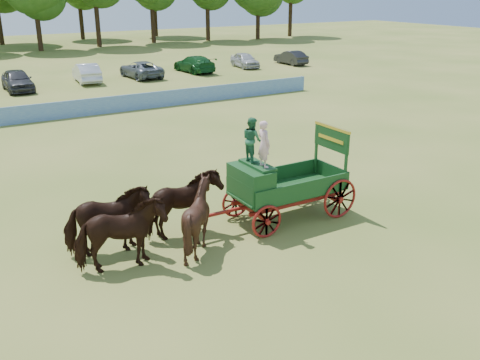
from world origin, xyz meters
name	(u,v)px	position (x,y,z in m)	size (l,w,h in m)	color
ground	(340,193)	(0.00, 0.00, 0.00)	(160.00, 160.00, 0.00)	olive
horse_lead_left	(120,235)	(-9.20, -1.36, 1.06)	(1.14, 2.50, 2.11)	black
horse_lead_right	(108,221)	(-9.20, -0.26, 1.06)	(1.14, 2.50, 2.11)	black
horse_wheel_left	(198,217)	(-6.80, -1.36, 1.06)	(1.71, 1.92, 2.12)	black
horse_wheel_right	(182,205)	(-6.80, -0.26, 1.06)	(1.14, 2.50, 2.11)	black
farm_dray	(270,178)	(-3.83, -0.79, 1.58)	(5.99, 2.00, 3.64)	maroon
sponsor_banner	(143,101)	(-1.00, 18.00, 0.53)	(26.00, 0.08, 1.05)	#1E4FA7
parked_cars	(37,77)	(-5.19, 29.89, 0.75)	(47.49, 7.10, 1.61)	silver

